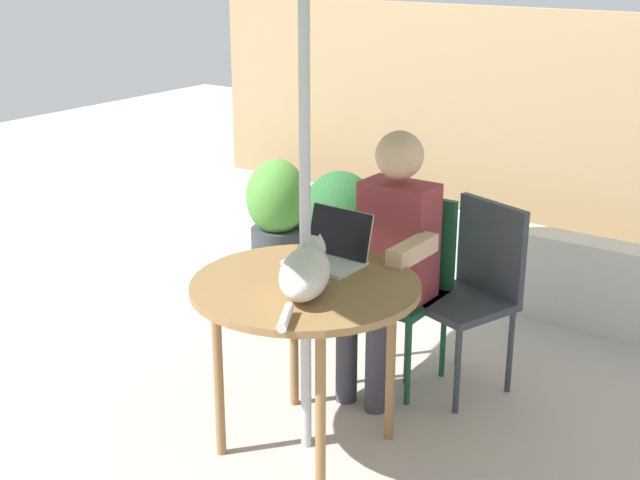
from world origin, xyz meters
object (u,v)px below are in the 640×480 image
potted_plant_near_fence (277,209)px  chair_empty (475,281)px  chair_occupied (406,274)px  laptop (333,247)px  potted_plant_by_chair (340,226)px  patio_table (306,299)px  person_seated (390,249)px  cat (306,272)px

potted_plant_near_fence → chair_empty: bearing=-24.1°
chair_occupied → potted_plant_near_fence: chair_occupied is taller
laptop → chair_occupied: bearing=84.9°
potted_plant_by_chair → chair_occupied: bearing=-39.6°
patio_table → chair_occupied: chair_occupied is taller
chair_occupied → potted_plant_by_chair: size_ratio=1.20×
potted_plant_by_chair → person_seated: bearing=-45.2°
laptop → potted_plant_by_chair: laptop is taller
person_seated → potted_plant_by_chair: size_ratio=1.66×
patio_table → person_seated: person_seated is taller
potted_plant_by_chair → laptop: bearing=-57.0°
chair_occupied → laptop: size_ratio=2.92×
person_seated → laptop: person_seated is taller
chair_occupied → chair_empty: 0.33m
person_seated → cat: person_seated is taller
laptop → cat: laptop is taller
cat → patio_table: bearing=127.0°
chair_empty → patio_table: bearing=-108.9°
patio_table → cat: cat is taller
chair_occupied → person_seated: (0.00, -0.16, 0.17)m
chair_empty → person_seated: 0.44m
potted_plant_near_fence → potted_plant_by_chair: size_ratio=0.93×
cat → chair_occupied: bearing=93.8°
patio_table → cat: 0.18m
potted_plant_by_chair → chair_empty: bearing=-27.7°
laptop → cat: 0.36m
chair_empty → potted_plant_by_chair: bearing=152.3°
laptop → potted_plant_near_fence: bearing=134.9°
potted_plant_by_chair → patio_table: bearing=-60.3°
patio_table → laptop: (-0.05, 0.26, 0.13)m
chair_empty → person_seated: (-0.31, -0.26, 0.17)m
cat → potted_plant_by_chair: (-0.93, 1.61, -0.42)m
laptop → potted_plant_near_fence: laptop is taller
chair_empty → cat: cat is taller
person_seated → patio_table: bearing=-90.0°
chair_occupied → potted_plant_by_chair: (-0.87, 0.72, -0.12)m
potted_plant_near_fence → potted_plant_by_chair: bearing=-16.7°
chair_occupied → laptop: laptop is taller
laptop → cat: size_ratio=0.51×
chair_empty → potted_plant_near_fence: size_ratio=1.29×
chair_empty → potted_plant_near_fence: 1.99m
patio_table → person_seated: (0.00, 0.65, 0.02)m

